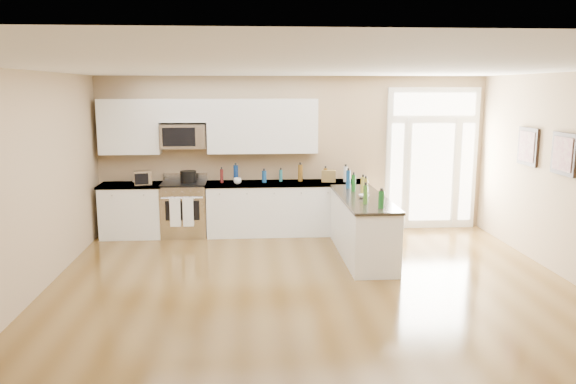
{
  "coord_description": "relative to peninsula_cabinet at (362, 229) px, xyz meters",
  "views": [
    {
      "loc": [
        -0.82,
        -6.12,
        2.58
      ],
      "look_at": [
        -0.25,
        2.0,
        1.07
      ],
      "focal_mm": 35.0,
      "sensor_mm": 36.0,
      "label": 1
    }
  ],
  "objects": [
    {
      "name": "back_cabinet_right",
      "position": [
        -1.08,
        1.45,
        0.0
      ],
      "size": [
        2.85,
        0.66,
        0.94
      ],
      "color": "white",
      "rests_on": "ground"
    },
    {
      "name": "upper_cabinet_right",
      "position": [
        -1.5,
        1.59,
        1.49
      ],
      "size": [
        1.94,
        0.33,
        0.95
      ],
      "primitive_type": "cube",
      "color": "white",
      "rests_on": "room_shell"
    },
    {
      "name": "microwave",
      "position": [
        -2.88,
        1.56,
        1.33
      ],
      "size": [
        0.78,
        0.41,
        0.42
      ],
      "color": "silver",
      "rests_on": "room_shell"
    },
    {
      "name": "counter_bottles",
      "position": [
        -0.6,
        0.77,
        0.64
      ],
      "size": [
        2.38,
        2.46,
        0.32
      ],
      "color": "#19591E",
      "rests_on": "back_cabinet_right"
    },
    {
      "name": "upper_cabinet_left",
      "position": [
        -3.81,
        1.59,
        1.49
      ],
      "size": [
        1.04,
        0.33,
        0.95
      ],
      "primitive_type": "cube",
      "color": "white",
      "rests_on": "room_shell"
    },
    {
      "name": "cup_counter",
      "position": [
        -1.95,
        1.31,
        0.56
      ],
      "size": [
        0.16,
        0.16,
        0.11
      ],
      "primitive_type": "imported",
      "rotation": [
        0.0,
        0.0,
        0.22
      ],
      "color": "white",
      "rests_on": "back_cabinet_right"
    },
    {
      "name": "cardboard_box",
      "position": [
        -0.33,
        1.46,
        0.61
      ],
      "size": [
        0.27,
        0.21,
        0.2
      ],
      "primitive_type": "cube",
      "rotation": [
        0.0,
        0.0,
        -0.11
      ],
      "color": "brown",
      "rests_on": "back_cabinet_right"
    },
    {
      "name": "stockpot",
      "position": [
        -2.81,
        1.49,
        0.62
      ],
      "size": [
        0.3,
        0.3,
        0.22
      ],
      "primitive_type": "cylinder",
      "rotation": [
        0.0,
        0.0,
        0.06
      ],
      "color": "black",
      "rests_on": "kitchen_range"
    },
    {
      "name": "bowl_left",
      "position": [
        -3.68,
        1.5,
        0.53
      ],
      "size": [
        0.22,
        0.22,
        0.05
      ],
      "primitive_type": "imported",
      "rotation": [
        0.0,
        0.0,
        -0.24
      ],
      "color": "white",
      "rests_on": "back_cabinet_left"
    },
    {
      "name": "upper_cabinet_short",
      "position": [
        -2.88,
        1.59,
        1.77
      ],
      "size": [
        0.82,
        0.33,
        0.4
      ],
      "primitive_type": "cube",
      "color": "white",
      "rests_on": "room_shell"
    },
    {
      "name": "back_cabinet_left",
      "position": [
        -3.8,
        1.45,
        0.0
      ],
      "size": [
        1.1,
        0.66,
        0.94
      ],
      "color": "white",
      "rests_on": "ground"
    },
    {
      "name": "entry_door",
      "position": [
        1.62,
        1.71,
        0.87
      ],
      "size": [
        1.7,
        0.1,
        2.6
      ],
      "color": "white",
      "rests_on": "ground"
    },
    {
      "name": "room_shell",
      "position": [
        -0.93,
        -2.24,
        1.27
      ],
      "size": [
        8.0,
        8.0,
        8.0
      ],
      "color": "tan",
      "rests_on": "ground"
    },
    {
      "name": "wall_art_far",
      "position": [
        2.54,
        -1.04,
        1.27
      ],
      "size": [
        0.05,
        0.58,
        0.58
      ],
      "color": "black",
      "rests_on": "room_shell"
    },
    {
      "name": "bowl_peninsula",
      "position": [
        -0.0,
        -0.08,
        0.53
      ],
      "size": [
        0.18,
        0.18,
        0.05
      ],
      "primitive_type": "imported",
      "rotation": [
        0.0,
        0.0,
        -0.12
      ],
      "color": "white",
      "rests_on": "peninsula_cabinet"
    },
    {
      "name": "kitchen_range",
      "position": [
        -2.89,
        1.45,
        0.04
      ],
      "size": [
        0.78,
        0.69,
        1.08
      ],
      "color": "silver",
      "rests_on": "ground"
    },
    {
      "name": "peninsula_cabinet",
      "position": [
        0.0,
        0.0,
        0.0
      ],
      "size": [
        0.69,
        2.32,
        0.94
      ],
      "color": "white",
      "rests_on": "ground"
    },
    {
      "name": "ground",
      "position": [
        -0.93,
        -2.24,
        -0.43
      ],
      "size": [
        8.0,
        8.0,
        0.0
      ],
      "primitive_type": "plane",
      "color": "brown"
    },
    {
      "name": "wall_art_near",
      "position": [
        2.54,
        -0.04,
        1.27
      ],
      "size": [
        0.05,
        0.58,
        0.58
      ],
      "color": "black",
      "rests_on": "room_shell"
    },
    {
      "name": "toaster_oven",
      "position": [
        -3.57,
        1.33,
        0.63
      ],
      "size": [
        0.33,
        0.29,
        0.25
      ],
      "primitive_type": "cube",
      "rotation": [
        0.0,
        0.0,
        0.22
      ],
      "color": "silver",
      "rests_on": "back_cabinet_left"
    }
  ]
}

